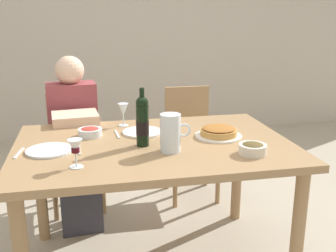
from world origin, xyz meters
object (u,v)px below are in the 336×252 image
(baked_tart, at_px, (219,132))
(wine_glass_right_diner, at_px, (75,148))
(water_pitcher, at_px, (171,135))
(wine_bottle, at_px, (142,121))
(dinner_plate_left_setting, at_px, (49,150))
(diner_left, at_px, (75,136))
(dining_table, at_px, (154,158))
(wine_glass_left_diner, at_px, (123,110))
(dinner_plate_right_setting, at_px, (143,132))
(olive_bowl, at_px, (253,148))
(chair_right, at_px, (189,135))
(salad_bowl, at_px, (90,132))
(chair_left, at_px, (74,142))

(baked_tart, distance_m, wine_glass_right_diner, 0.86)
(water_pitcher, distance_m, wine_glass_right_diner, 0.49)
(wine_bottle, height_order, dinner_plate_left_setting, wine_bottle)
(dinner_plate_left_setting, distance_m, diner_left, 0.73)
(wine_bottle, height_order, baked_tart, wine_bottle)
(dining_table, height_order, wine_glass_left_diner, wine_glass_left_diner)
(dinner_plate_left_setting, relative_size, dinner_plate_right_setting, 1.01)
(dinner_plate_left_setting, bearing_deg, dinner_plate_right_setting, 23.06)
(olive_bowl, bearing_deg, chair_right, 90.21)
(olive_bowl, xyz_separation_m, wine_glass_left_diner, (-0.58, 0.65, 0.07))
(salad_bowl, bearing_deg, wine_glass_right_diner, -98.87)
(wine_glass_right_diner, bearing_deg, dining_table, 34.10)
(dinner_plate_left_setting, height_order, chair_right, chair_right)
(wine_bottle, bearing_deg, wine_glass_left_diner, 98.63)
(baked_tart, bearing_deg, dinner_plate_left_setting, -176.38)
(wine_bottle, xyz_separation_m, chair_right, (0.52, 0.95, -0.40))
(dining_table, distance_m, wine_glass_left_diner, 0.44)
(water_pitcher, bearing_deg, chair_left, 115.83)
(dining_table, height_order, wine_glass_right_diner, wine_glass_right_diner)
(olive_bowl, bearing_deg, water_pitcher, 162.19)
(baked_tart, distance_m, chair_right, 0.94)
(dinner_plate_right_setting, bearing_deg, chair_left, 120.38)
(dining_table, bearing_deg, salad_bowl, 150.21)
(chair_right, bearing_deg, chair_left, 1.34)
(water_pitcher, bearing_deg, salad_bowl, 138.81)
(chair_right, bearing_deg, diner_left, 16.13)
(dinner_plate_right_setting, bearing_deg, water_pitcher, -74.81)
(dining_table, xyz_separation_m, chair_right, (0.45, 0.92, -0.17))
(dinner_plate_right_setting, distance_m, diner_left, 0.65)
(diner_left, bearing_deg, wine_glass_right_diner, 86.70)
(wine_glass_left_diner, relative_size, wine_glass_right_diner, 1.06)
(dining_table, height_order, chair_right, chair_right)
(chair_left, bearing_deg, dinner_plate_left_setting, 79.39)
(chair_left, bearing_deg, water_pitcher, 110.87)
(dining_table, distance_m, dinner_plate_right_setting, 0.22)
(wine_glass_right_diner, height_order, diner_left, diner_left)
(water_pitcher, relative_size, chair_left, 0.23)
(dinner_plate_left_setting, xyz_separation_m, chair_right, (1.00, 0.95, -0.27))
(water_pitcher, bearing_deg, wine_glass_left_diner, 109.63)
(olive_bowl, height_order, dinner_plate_right_setting, olive_bowl)
(wine_glass_left_diner, xyz_separation_m, diner_left, (-0.31, 0.31, -0.24))
(chair_left, bearing_deg, wine_glass_left_diner, 116.35)
(dining_table, xyz_separation_m, wine_glass_right_diner, (-0.41, -0.28, 0.19))
(wine_bottle, distance_m, olive_bowl, 0.59)
(wine_glass_right_diner, relative_size, diner_left, 0.12)
(dinner_plate_left_setting, bearing_deg, wine_glass_left_diner, 43.50)
(chair_left, height_order, diner_left, diner_left)
(dinner_plate_right_setting, xyz_separation_m, chair_left, (-0.42, 0.72, -0.27))
(dining_table, height_order, water_pitcher, water_pitcher)
(water_pitcher, height_order, wine_glass_right_diner, water_pitcher)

